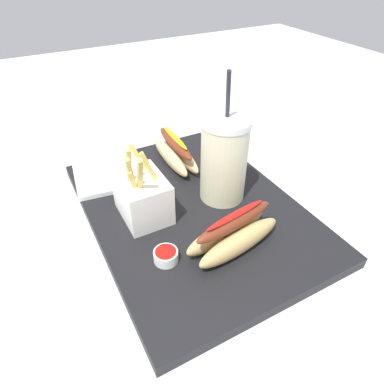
% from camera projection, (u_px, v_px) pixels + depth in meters
% --- Properties ---
extents(ground_plane, '(2.40, 2.40, 0.02)m').
position_uv_depth(ground_plane, '(192.00, 218.00, 0.63)').
color(ground_plane, silver).
extents(food_tray, '(0.47, 0.35, 0.02)m').
position_uv_depth(food_tray, '(192.00, 210.00, 0.62)').
color(food_tray, black).
rests_on(food_tray, ground_plane).
extents(soda_cup, '(0.08, 0.08, 0.23)m').
position_uv_depth(soda_cup, '(223.00, 159.00, 0.59)').
color(soda_cup, beige).
rests_on(soda_cup, food_tray).
extents(fries_basket, '(0.10, 0.07, 0.14)m').
position_uv_depth(fries_basket, '(142.00, 196.00, 0.57)').
color(fries_basket, white).
rests_on(fries_basket, food_tray).
extents(hot_dog_1, '(0.08, 0.16, 0.07)m').
position_uv_depth(hot_dog_1, '(234.00, 233.00, 0.52)').
color(hot_dog_1, tan).
rests_on(hot_dog_1, food_tray).
extents(hot_dog_2, '(0.16, 0.05, 0.06)m').
position_uv_depth(hot_dog_2, '(175.00, 152.00, 0.71)').
color(hot_dog_2, '#E5C689').
rests_on(hot_dog_2, food_tray).
extents(ketchup_cup_1, '(0.03, 0.03, 0.02)m').
position_uv_depth(ketchup_cup_1, '(212.00, 145.00, 0.77)').
color(ketchup_cup_1, white).
rests_on(ketchup_cup_1, food_tray).
extents(ketchup_cup_2, '(0.04, 0.04, 0.02)m').
position_uv_depth(ketchup_cup_2, '(166.00, 255.00, 0.51)').
color(ketchup_cup_2, white).
rests_on(ketchup_cup_2, food_tray).
extents(napkin_stack, '(0.15, 0.15, 0.01)m').
position_uv_depth(napkin_stack, '(109.00, 173.00, 0.69)').
color(napkin_stack, white).
rests_on(napkin_stack, food_tray).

